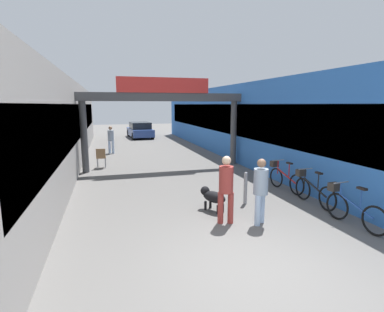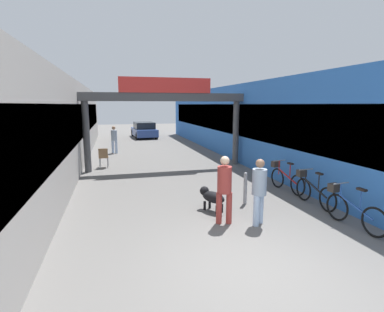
% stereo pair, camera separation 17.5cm
% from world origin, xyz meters
% --- Properties ---
extents(ground_plane, '(80.00, 80.00, 0.00)m').
position_xyz_m(ground_plane, '(0.00, 0.00, 0.00)').
color(ground_plane, '#605E5B').
extents(storefront_left, '(3.00, 26.00, 3.79)m').
position_xyz_m(storefront_left, '(-5.09, 11.00, 1.90)').
color(storefront_left, '#9E9993').
rests_on(storefront_left, ground_plane).
extents(storefront_right, '(3.00, 26.00, 3.79)m').
position_xyz_m(storefront_right, '(5.09, 11.00, 1.90)').
color(storefront_right, blue).
rests_on(storefront_right, ground_plane).
extents(arcade_sign_gateway, '(7.40, 0.47, 3.96)m').
position_xyz_m(arcade_sign_gateway, '(0.00, 8.70, 2.80)').
color(arcade_sign_gateway, '#4C4C4F').
rests_on(arcade_sign_gateway, ground_plane).
extents(pedestrian_with_dog, '(0.42, 0.42, 1.64)m').
position_xyz_m(pedestrian_with_dog, '(0.23, 2.02, 0.94)').
color(pedestrian_with_dog, '#99332D').
rests_on(pedestrian_with_dog, ground_plane).
extents(pedestrian_companion, '(0.48, 0.48, 1.59)m').
position_xyz_m(pedestrian_companion, '(1.00, 1.75, 0.90)').
color(pedestrian_companion, '#A5BFE0').
rests_on(pedestrian_companion, ground_plane).
extents(pedestrian_carrying_crate, '(0.47, 0.47, 1.59)m').
position_xyz_m(pedestrian_carrying_crate, '(-2.23, 13.52, 0.90)').
color(pedestrian_carrying_crate, '#A5BFE0').
rests_on(pedestrian_carrying_crate, ground_plane).
extents(dog_on_leash, '(0.65, 0.87, 0.62)m').
position_xyz_m(dog_on_leash, '(0.22, 2.93, 0.39)').
color(dog_on_leash, black).
rests_on(dog_on_leash, ground_plane).
extents(bicycle_blue_nearest, '(0.46, 1.69, 0.98)m').
position_xyz_m(bicycle_blue_nearest, '(3.03, 1.10, 0.44)').
color(bicycle_blue_nearest, black).
rests_on(bicycle_blue_nearest, ground_plane).
extents(bicycle_black_second, '(0.46, 1.69, 0.98)m').
position_xyz_m(bicycle_black_second, '(3.16, 2.68, 0.44)').
color(bicycle_black_second, black).
rests_on(bicycle_black_second, ground_plane).
extents(bicycle_red_third, '(0.46, 1.69, 0.98)m').
position_xyz_m(bicycle_red_third, '(3.18, 4.13, 0.44)').
color(bicycle_red_third, black).
rests_on(bicycle_red_third, ground_plane).
extents(bollard_post_metal, '(0.10, 0.10, 0.94)m').
position_xyz_m(bollard_post_metal, '(1.32, 3.20, 0.48)').
color(bollard_post_metal, gray).
rests_on(bollard_post_metal, ground_plane).
extents(cafe_chair_wood_nearer, '(0.42, 0.42, 0.89)m').
position_xyz_m(cafe_chair_wood_nearer, '(-2.73, 9.44, 0.54)').
color(cafe_chair_wood_nearer, gray).
rests_on(cafe_chair_wood_nearer, ground_plane).
extents(parked_car_blue, '(2.00, 4.10, 1.33)m').
position_xyz_m(parked_car_blue, '(0.31, 21.63, 0.64)').
color(parked_car_blue, '#2D478C').
rests_on(parked_car_blue, ground_plane).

